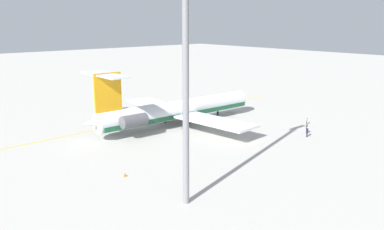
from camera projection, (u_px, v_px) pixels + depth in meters
name	position (u px, v px, depth m)	size (l,w,h in m)	color
ground	(137.00, 115.00, 85.02)	(382.81, 382.81, 0.00)	#B7B5AD
main_jetliner	(174.00, 110.00, 75.78)	(39.03, 34.76, 11.39)	silver
ground_crew_near_nose	(307.00, 131.00, 68.79)	(0.29, 0.46, 1.83)	black
ground_crew_near_tail	(307.00, 119.00, 77.06)	(0.34, 0.30, 1.66)	black
ground_crew_portside	(307.00, 128.00, 70.74)	(0.29, 0.42, 1.82)	black
safety_cone_nose	(125.00, 174.00, 51.54)	(0.40, 0.40, 0.55)	#EA590F
taxiway_centreline	(156.00, 118.00, 82.81)	(76.58, 0.36, 0.01)	gold
light_mast	(186.00, 57.00, 40.41)	(4.00, 0.70, 29.83)	slate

